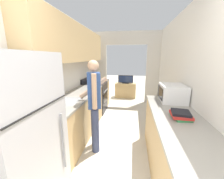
# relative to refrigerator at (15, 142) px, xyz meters

# --- Properties ---
(wall_left) EXTENTS (0.38, 6.90, 2.50)m
(wall_left) POSITION_rel_refrigerator_xyz_m (-0.28, 1.53, 0.70)
(wall_left) COLOR white
(wall_left) RESTS_ON ground_plane
(wall_right) EXTENTS (0.06, 6.90, 2.50)m
(wall_right) POSITION_rel_refrigerator_xyz_m (2.02, 1.13, 0.41)
(wall_right) COLOR white
(wall_right) RESTS_ON ground_plane
(wall_far_with_doorway) EXTENTS (2.72, 0.06, 2.50)m
(wall_far_with_doorway) POSITION_rel_refrigerator_xyz_m (0.83, 4.01, 0.58)
(wall_far_with_doorway) COLOR white
(wall_far_with_doorway) RESTS_ON ground_plane
(counter_left) EXTENTS (0.62, 3.27, 0.88)m
(counter_left) POSITION_rel_refrigerator_xyz_m (-0.03, 1.81, -0.40)
(counter_left) COLOR tan
(counter_left) RESTS_ON ground_plane
(counter_right) EXTENTS (0.62, 2.12, 0.88)m
(counter_right) POSITION_rel_refrigerator_xyz_m (1.69, 0.65, -0.40)
(counter_right) COLOR tan
(counter_right) RESTS_ON ground_plane
(refrigerator) EXTENTS (0.69, 0.80, 1.68)m
(refrigerator) POSITION_rel_refrigerator_xyz_m (0.00, 0.00, 0.00)
(refrigerator) COLOR #B7B7BC
(refrigerator) RESTS_ON ground_plane
(range_oven) EXTENTS (0.66, 0.72, 1.02)m
(range_oven) POSITION_rel_refrigerator_xyz_m (-0.02, 2.88, -0.39)
(range_oven) COLOR black
(range_oven) RESTS_ON ground_plane
(person) EXTENTS (0.51, 0.45, 1.59)m
(person) POSITION_rel_refrigerator_xyz_m (0.46, 1.13, 0.01)
(person) COLOR #384266
(person) RESTS_ON ground_plane
(microwave) EXTENTS (0.40, 0.49, 0.29)m
(microwave) POSITION_rel_refrigerator_xyz_m (1.77, 1.40, 0.19)
(microwave) COLOR white
(microwave) RESTS_ON counter_right
(book_stack) EXTENTS (0.24, 0.29, 0.09)m
(book_stack) POSITION_rel_refrigerator_xyz_m (1.70, 0.69, 0.09)
(book_stack) COLOR #33894C
(book_stack) RESTS_ON counter_right
(tv_cabinet) EXTENTS (0.84, 0.42, 0.60)m
(tv_cabinet) POSITION_rel_refrigerator_xyz_m (0.80, 4.54, -0.54)
(tv_cabinet) COLOR tan
(tv_cabinet) RESTS_ON ground_plane
(television) EXTENTS (0.60, 0.16, 0.32)m
(television) POSITION_rel_refrigerator_xyz_m (0.80, 4.49, -0.09)
(television) COLOR black
(television) RESTS_ON tv_cabinet
(knife) EXTENTS (0.19, 0.31, 0.02)m
(knife) POSITION_rel_refrigerator_xyz_m (0.03, 3.50, 0.05)
(knife) COLOR #B7B7BC
(knife) RESTS_ON counter_left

